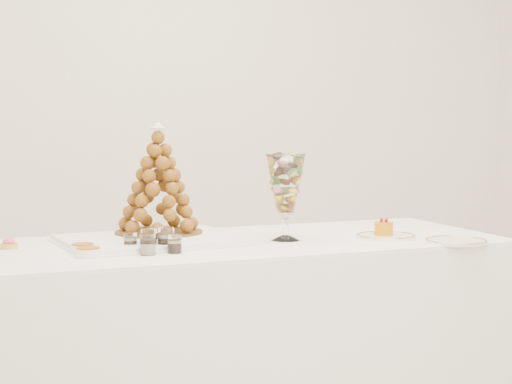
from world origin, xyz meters
name	(u,v)px	position (x,y,z in m)	size (l,w,h in m)	color
buffet_table	(239,341)	(-0.12, 0.14, 0.38)	(2.03, 0.92, 0.76)	white
lace_tray	(152,240)	(-0.43, 0.20, 0.77)	(0.63, 0.47, 0.02)	white
macaron_vase	(286,185)	(0.06, 0.11, 0.96)	(0.15, 0.15, 0.32)	white
cake_plate	(386,237)	(0.44, 0.05, 0.76)	(0.23, 0.23, 0.01)	white
spare_plate	(456,241)	(0.63, -0.14, 0.76)	(0.23, 0.23, 0.01)	white
pink_tart	(9,244)	(-0.93, 0.22, 0.77)	(0.06, 0.06, 0.04)	tan
verrine_a	(131,241)	(-0.53, 0.05, 0.79)	(0.05, 0.05, 0.06)	white
verrine_b	(149,240)	(-0.47, 0.03, 0.79)	(0.06, 0.06, 0.08)	white
verrine_c	(166,239)	(-0.42, 0.02, 0.79)	(0.06, 0.06, 0.08)	white
verrine_d	(148,244)	(-0.50, -0.07, 0.79)	(0.05, 0.05, 0.07)	white
verrine_e	(175,244)	(-0.40, -0.06, 0.79)	(0.05, 0.05, 0.06)	white
ramekin_back	(83,248)	(-0.70, 0.06, 0.77)	(0.08, 0.08, 0.03)	white
ramekin_front	(88,253)	(-0.69, -0.04, 0.77)	(0.09, 0.09, 0.03)	white
croquembouche	(158,180)	(-0.38, 0.31, 0.98)	(0.33, 0.33, 0.42)	brown
mousse_cake	(384,228)	(0.44, 0.06, 0.79)	(0.07, 0.07, 0.06)	orange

